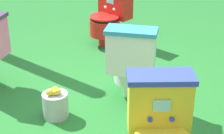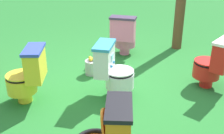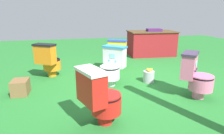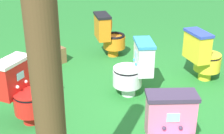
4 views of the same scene
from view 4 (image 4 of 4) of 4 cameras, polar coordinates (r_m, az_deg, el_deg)
name	(u,v)px [view 4 (image 4 of 4)]	position (r m, az deg, el deg)	size (l,w,h in m)	color
ground	(150,107)	(3.92, 6.81, -7.10)	(14.00, 14.00, 0.00)	#26752D
toilet_white	(135,68)	(4.01, 4.06, -0.23)	(0.63, 0.64, 0.73)	white
toilet_yellow	(203,55)	(4.58, 15.94, 1.99)	(0.58, 0.62, 0.73)	yellow
toilet_orange	(109,35)	(5.26, -0.59, 5.79)	(0.60, 0.63, 0.73)	orange
toilet_red	(23,91)	(3.58, -15.63, -4.22)	(0.60, 0.55, 0.73)	red
wooden_post	(49,112)	(1.89, -11.15, -7.83)	(0.18, 0.18, 2.05)	brown
small_crate	(54,56)	(5.15, -10.40, 2.02)	(0.32, 0.25, 0.25)	brown
lemon_bucket	(181,108)	(3.72, 12.17, -7.24)	(0.22, 0.22, 0.28)	#B7B7BF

